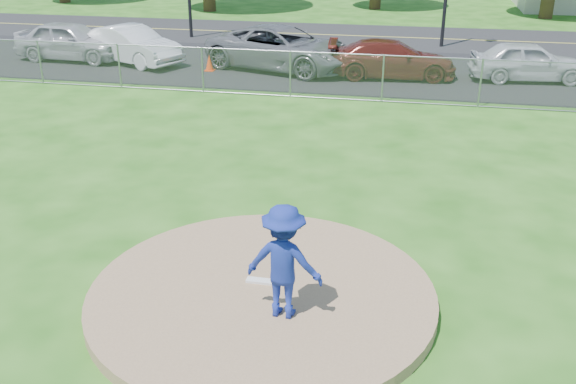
% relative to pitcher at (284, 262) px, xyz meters
% --- Properties ---
extents(ground, '(120.00, 120.00, 0.00)m').
position_rel_pitcher_xyz_m(ground, '(-0.47, 10.57, -1.06)').
color(ground, '#205813').
rests_on(ground, ground).
extents(pitchers_mound, '(5.40, 5.40, 0.20)m').
position_rel_pitcher_xyz_m(pitchers_mound, '(-0.47, 0.57, -0.96)').
color(pitchers_mound, '#906F4F').
rests_on(pitchers_mound, ground).
extents(pitching_rubber, '(0.60, 0.15, 0.04)m').
position_rel_pitcher_xyz_m(pitching_rubber, '(-0.47, 0.77, -0.84)').
color(pitching_rubber, white).
rests_on(pitching_rubber, pitchers_mound).
extents(chain_link_fence, '(40.00, 0.06, 1.50)m').
position_rel_pitcher_xyz_m(chain_link_fence, '(-0.47, 12.57, -0.31)').
color(chain_link_fence, gray).
rests_on(chain_link_fence, ground).
extents(parking_lot, '(50.00, 8.00, 0.01)m').
position_rel_pitcher_xyz_m(parking_lot, '(-0.47, 17.07, -1.06)').
color(parking_lot, black).
rests_on(parking_lot, ground).
extents(street, '(60.00, 7.00, 0.01)m').
position_rel_pitcher_xyz_m(street, '(-0.47, 24.57, -1.06)').
color(street, black).
rests_on(street, ground).
extents(pitcher, '(1.17, 0.74, 1.72)m').
position_rel_pitcher_xyz_m(pitcher, '(0.00, 0.00, 0.00)').
color(pitcher, navy).
rests_on(pitcher, pitchers_mound).
extents(traffic_cone, '(0.32, 0.32, 0.61)m').
position_rel_pitcher_xyz_m(traffic_cone, '(-6.28, 15.69, -0.75)').
color(traffic_cone, '#FF440D').
rests_on(traffic_cone, parking_lot).
extents(parked_car_silver, '(4.72, 2.16, 1.57)m').
position_rel_pitcher_xyz_m(parked_car_silver, '(-12.40, 16.42, -0.27)').
color(parked_car_silver, '#B7B6BB').
rests_on(parked_car_silver, parking_lot).
extents(parked_car_white, '(4.72, 3.27, 1.47)m').
position_rel_pitcher_xyz_m(parked_car_white, '(-9.72, 16.30, -0.32)').
color(parked_car_white, white).
rests_on(parked_car_white, parking_lot).
extents(parked_car_gray, '(6.44, 4.41, 1.64)m').
position_rel_pitcher_xyz_m(parked_car_gray, '(-3.59, 16.51, -0.23)').
color(parked_car_gray, slate).
rests_on(parked_car_gray, parking_lot).
extents(parked_car_darkred, '(4.82, 2.35, 1.35)m').
position_rel_pitcher_xyz_m(parked_car_darkred, '(0.62, 16.00, -0.38)').
color(parked_car_darkred, '#5D1E17').
rests_on(parked_car_darkred, parking_lot).
extents(parked_car_pearl, '(4.27, 2.10, 1.40)m').
position_rel_pitcher_xyz_m(parked_car_pearl, '(5.46, 16.50, -0.35)').
color(parked_car_pearl, silver).
rests_on(parked_car_pearl, parking_lot).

